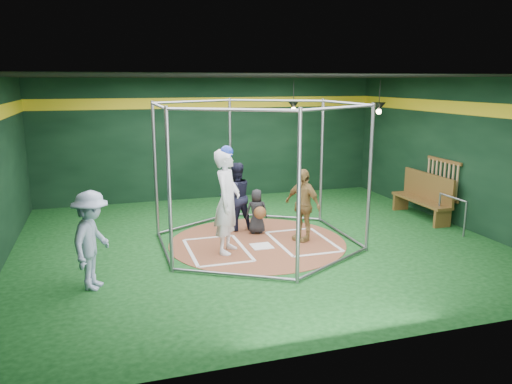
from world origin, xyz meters
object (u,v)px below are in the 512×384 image
object	(u,v)px
batter_figure	(227,200)
dugout_bench	(424,195)
umpire	(236,196)
visitor_leopard	(302,205)

from	to	relation	value
batter_figure	dugout_bench	distance (m)	5.53
dugout_bench	umpire	bearing A→B (deg)	175.56
batter_figure	visitor_leopard	size ratio (longest dim) A/B	1.38
batter_figure	dugout_bench	size ratio (longest dim) A/B	1.11
umpire	batter_figure	bearing A→B (deg)	60.39
visitor_leopard	umpire	distance (m)	1.66
visitor_leopard	dugout_bench	world-z (taller)	visitor_leopard
umpire	dugout_bench	world-z (taller)	umpire
dugout_bench	batter_figure	bearing A→B (deg)	-168.72
visitor_leopard	dugout_bench	distance (m)	3.75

